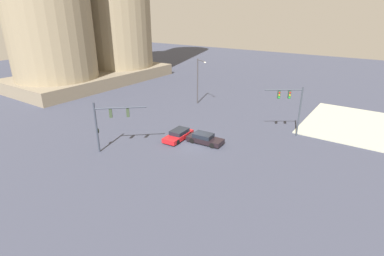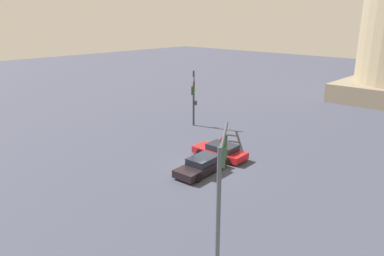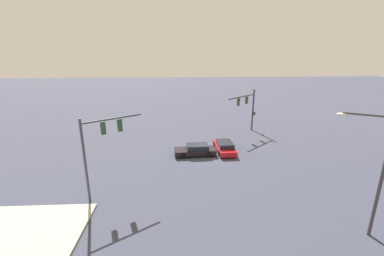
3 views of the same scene
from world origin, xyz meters
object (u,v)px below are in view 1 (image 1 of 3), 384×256
Objects in this scene: sedan_car_approaching at (205,139)px; sedan_car_waiting_far at (179,135)px; traffic_signal_opposite_side at (291,102)px; streetlamp_curved_arm at (199,78)px; traffic_signal_near_corner at (108,119)px.

sedan_car_waiting_far is at bearing -169.10° from sedan_car_approaching.
traffic_signal_opposite_side reaches higher than sedan_car_waiting_far.
sedan_car_waiting_far is (-14.05, -6.26, -3.96)m from streetlamp_curved_arm.
streetlamp_curved_arm is 1.69× the size of sedan_car_approaching.
traffic_signal_near_corner is at bearing 11.57° from traffic_signal_opposite_side.
traffic_signal_near_corner is 21.25m from streetlamp_curved_arm.
streetlamp_curved_arm reaches higher than sedan_car_approaching.
sedan_car_waiting_far is at bearing -36.72° from streetlamp_curved_arm.
traffic_signal_opposite_side is 1.41× the size of sedan_car_waiting_far.
sedan_car_waiting_far is (-8.76, 10.99, -4.01)m from traffic_signal_opposite_side.
sedan_car_approaching is at bearing 101.47° from sedan_car_waiting_far.
streetlamp_curved_arm reaches higher than traffic_signal_opposite_side.
streetlamp_curved_arm is at bearing 122.37° from sedan_car_approaching.
traffic_signal_opposite_side reaches higher than sedan_car_approaching.
traffic_signal_near_corner is at bearing -34.56° from sedan_car_waiting_far.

